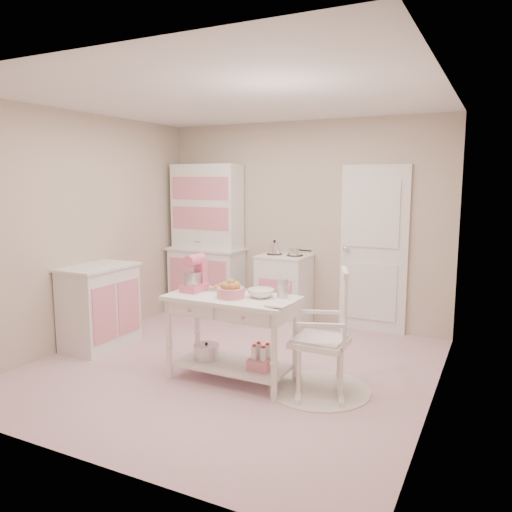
{
  "coord_description": "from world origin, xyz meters",
  "views": [
    {
      "loc": [
        2.35,
        -4.14,
        1.84
      ],
      "look_at": [
        0.16,
        0.24,
        1.1
      ],
      "focal_mm": 35.0,
      "sensor_mm": 36.0,
      "label": 1
    }
  ],
  "objects": [
    {
      "name": "stove",
      "position": [
        -0.12,
        1.61,
        0.46
      ],
      "size": [
        0.62,
        0.57,
        0.92
      ],
      "primitive_type": "cube",
      "color": "white",
      "rests_on": "ground"
    },
    {
      "name": "mixing_bowl",
      "position": [
        0.42,
        -0.18,
        0.84
      ],
      "size": [
        0.24,
        0.24,
        0.08
      ],
      "primitive_type": "imported",
      "color": "white",
      "rests_on": "work_table"
    },
    {
      "name": "bread_basket",
      "position": [
        0.18,
        -0.31,
        0.85
      ],
      "size": [
        0.25,
        0.25,
        0.09
      ],
      "primitive_type": "cylinder",
      "color": "pink",
      "rests_on": "work_table"
    },
    {
      "name": "cookie_tray",
      "position": [
        0.01,
        -0.08,
        0.81
      ],
      "size": [
        0.34,
        0.24,
        0.02
      ],
      "primitive_type": "cube",
      "color": "silver",
      "rests_on": "work_table"
    },
    {
      "name": "lace_rug",
      "position": [
        0.97,
        -0.12,
        0.01
      ],
      "size": [
        0.92,
        0.92,
        0.01
      ],
      "primitive_type": "cylinder",
      "color": "white",
      "rests_on": "ground"
    },
    {
      "name": "stand_mixer",
      "position": [
        -0.26,
        -0.24,
        0.97
      ],
      "size": [
        0.21,
        0.29,
        0.34
      ],
      "primitive_type": "cube",
      "rotation": [
        0.0,
        0.0,
        -0.05
      ],
      "color": "pink",
      "rests_on": "work_table"
    },
    {
      "name": "hutch",
      "position": [
        -1.32,
        1.66,
        1.04
      ],
      "size": [
        1.06,
        0.5,
        2.08
      ],
      "primitive_type": "cube",
      "color": "white",
      "rests_on": "ground"
    },
    {
      "name": "base_cabinet",
      "position": [
        -1.63,
        -0.08,
        0.46
      ],
      "size": [
        0.54,
        0.84,
        0.92
      ],
      "primitive_type": "cube",
      "color": "white",
      "rests_on": "ground"
    },
    {
      "name": "recipe_book",
      "position": [
        0.61,
        -0.38,
        0.81
      ],
      "size": [
        0.2,
        0.26,
        0.02
      ],
      "primitive_type": "imported",
      "rotation": [
        0.0,
        0.0,
        -0.08
      ],
      "color": "white",
      "rests_on": "work_table"
    },
    {
      "name": "room_shell",
      "position": [
        0.0,
        0.0,
        1.65
      ],
      "size": [
        3.84,
        3.84,
        2.62
      ],
      "color": "pink",
      "rests_on": "ground"
    },
    {
      "name": "door",
      "position": [
        0.95,
        1.87,
        1.02
      ],
      "size": [
        0.82,
        0.05,
        2.04
      ],
      "primitive_type": "cube",
      "color": "white",
      "rests_on": "ground"
    },
    {
      "name": "metal_pitcher",
      "position": [
        0.6,
        -0.1,
        0.89
      ],
      "size": [
        0.1,
        0.1,
        0.17
      ],
      "primitive_type": "cylinder",
      "color": "silver",
      "rests_on": "work_table"
    },
    {
      "name": "work_table",
      "position": [
        0.16,
        -0.26,
        0.4
      ],
      "size": [
        1.2,
        0.6,
        0.8
      ],
      "primitive_type": "cube",
      "color": "white",
      "rests_on": "ground"
    },
    {
      "name": "rocking_chair",
      "position": [
        0.97,
        -0.12,
        0.55
      ],
      "size": [
        0.7,
        0.84,
        1.1
      ],
      "primitive_type": "cube",
      "rotation": [
        0.0,
        0.0,
        0.35
      ],
      "color": "white",
      "rests_on": "ground"
    }
  ]
}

